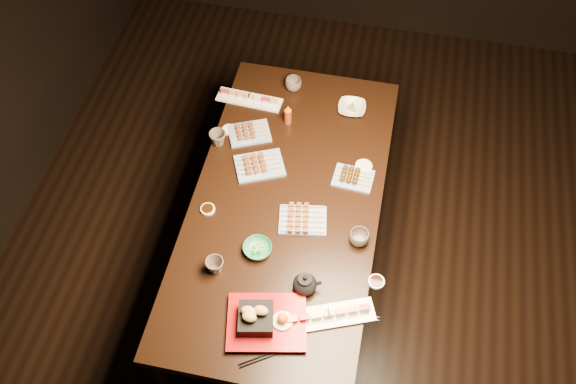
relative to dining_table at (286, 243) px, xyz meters
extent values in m
plane|color=black|center=(0.31, -0.24, -0.38)|extent=(5.00, 5.00, 0.00)
cube|color=black|center=(0.00, 0.00, 0.00)|extent=(1.27, 1.95, 0.75)
imported|color=#297E52|center=(-0.07, -0.29, 0.40)|extent=(0.17, 0.17, 0.04)
imported|color=beige|center=(0.22, 0.66, 0.39)|extent=(0.15, 0.15, 0.04)
imported|color=#4F453C|center=(-0.23, -0.42, 0.41)|extent=(0.09, 0.09, 0.08)
imported|color=#4F453C|center=(0.37, -0.15, 0.41)|extent=(0.12, 0.12, 0.07)
imported|color=#4F453C|center=(-0.42, 0.29, 0.41)|extent=(0.10, 0.10, 0.08)
imported|color=#4F453C|center=(-0.12, 0.75, 0.41)|extent=(0.10, 0.10, 0.07)
cylinder|color=maroon|center=(-0.10, 0.51, 0.44)|extent=(0.05, 0.05, 0.12)
cylinder|color=white|center=(-0.36, -0.12, 0.38)|extent=(0.08, 0.08, 0.01)
cylinder|color=white|center=(0.34, 0.29, 0.38)|extent=(0.09, 0.09, 0.02)
cylinder|color=white|center=(0.48, -0.34, 0.38)|extent=(0.08, 0.08, 0.01)
cylinder|color=white|center=(-0.39, 0.39, 0.38)|extent=(0.09, 0.09, 0.01)
camera|label=1|loc=(0.36, -1.71, 2.91)|focal=40.00mm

